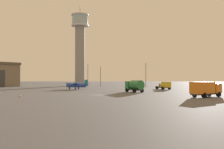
# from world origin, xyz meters

# --- Properties ---
(ground_plane) EXTENTS (400.00, 400.00, 0.00)m
(ground_plane) POSITION_xyz_m (0.00, 0.00, 0.00)
(ground_plane) COLOR #545456
(control_tower) EXTENTS (8.01, 8.01, 37.10)m
(control_tower) POSITION_xyz_m (-10.93, 63.00, 19.64)
(control_tower) COLOR gray
(control_tower) RESTS_ON ground_plane
(airplane_blue) EXTENTS (7.89, 10.01, 3.00)m
(airplane_blue) POSITION_xyz_m (-7.76, 25.64, 1.40)
(airplane_blue) COLOR #2847A8
(airplane_blue) RESTS_ON ground_plane
(truck_fuel_tanker_green) EXTENTS (4.52, 6.11, 3.00)m
(truck_fuel_tanker_green) POSITION_xyz_m (8.76, 9.35, 1.68)
(truck_fuel_tanker_green) COLOR #38383D
(truck_fuel_tanker_green) RESTS_ON ground_plane
(truck_box_orange) EXTENTS (7.04, 5.81, 2.86)m
(truck_box_orange) POSITION_xyz_m (20.14, -6.88, 1.62)
(truck_box_orange) COLOR #38383D
(truck_box_orange) RESTS_ON ground_plane
(truck_flatbed_yellow) EXTENTS (4.21, 6.25, 2.41)m
(truck_flatbed_yellow) POSITION_xyz_m (19.38, 23.51, 1.18)
(truck_flatbed_yellow) COLOR #38383D
(truck_flatbed_yellow) RESTS_ON ground_plane
(light_post_east) EXTENTS (0.44, 0.44, 9.41)m
(light_post_east) POSITION_xyz_m (16.67, 42.97, 5.55)
(light_post_east) COLOR #38383D
(light_post_east) RESTS_ON ground_plane
(light_post_north) EXTENTS (0.44, 0.44, 9.41)m
(light_post_north) POSITION_xyz_m (-6.29, 51.14, 5.55)
(light_post_north) COLOR #38383D
(light_post_north) RESTS_ON ground_plane
(light_post_centre) EXTENTS (0.44, 0.44, 8.55)m
(light_post_centre) POSITION_xyz_m (-1.08, 53.67, 5.10)
(light_post_centre) COLOR #38383D
(light_post_centre) RESTS_ON ground_plane
(traffic_cone_near_left) EXTENTS (0.36, 0.36, 0.69)m
(traffic_cone_near_left) POSITION_xyz_m (-20.83, 0.25, 0.34)
(traffic_cone_near_left) COLOR black
(traffic_cone_near_left) RESTS_ON ground_plane
(traffic_cone_near_right) EXTENTS (0.36, 0.36, 0.64)m
(traffic_cone_near_right) POSITION_xyz_m (-14.52, -5.55, 0.32)
(traffic_cone_near_right) COLOR black
(traffic_cone_near_right) RESTS_ON ground_plane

